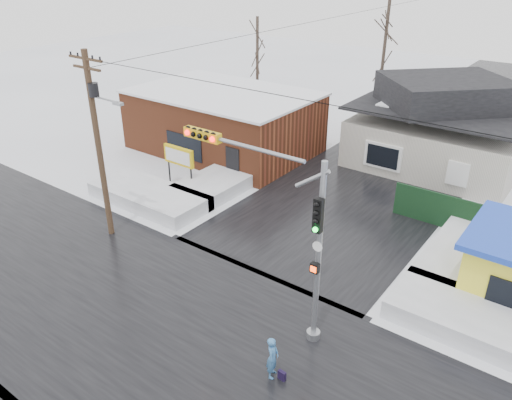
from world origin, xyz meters
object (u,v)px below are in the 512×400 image
Objects in this scene: traffic_signal at (280,218)px; utility_pole at (98,137)px; marquee_sign at (179,157)px; pedestrian at (273,358)px.

utility_pole reaches higher than traffic_signal.
utility_pole is 3.53× the size of marquee_sign.
traffic_signal is 13.42m from marquee_sign.
marquee_sign is at bearing 150.28° from traffic_signal.
traffic_signal is 0.78× the size of utility_pole.
traffic_signal is 4.47× the size of pedestrian.
utility_pole reaches higher than marquee_sign.
traffic_signal reaches higher than marquee_sign.
traffic_signal reaches higher than pedestrian.
pedestrian is (1.40, -2.35, -3.76)m from traffic_signal.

